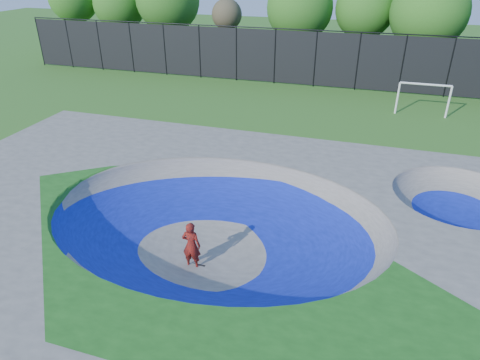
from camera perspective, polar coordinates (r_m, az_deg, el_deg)
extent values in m
plane|color=#2B601A|center=(14.33, -3.09, -9.33)|extent=(120.00, 120.00, 0.00)
cube|color=gray|center=(13.89, -3.16, -6.86)|extent=(22.00, 14.00, 1.50)
imported|color=red|center=(13.25, -6.51, -8.65)|extent=(0.60, 0.41, 1.62)
cube|color=black|center=(13.72, -6.33, -11.29)|extent=(0.78, 0.22, 0.05)
cylinder|color=white|center=(28.16, 20.26, 10.21)|extent=(0.12, 0.12, 1.92)
cylinder|color=white|center=(28.47, 26.06, 9.29)|extent=(0.12, 0.12, 1.92)
cylinder|color=white|center=(28.03, 23.54, 11.61)|extent=(2.88, 0.12, 0.12)
cylinder|color=black|center=(42.87, -25.12, 16.35)|extent=(0.09, 0.09, 4.00)
cylinder|color=black|center=(40.97, -21.82, 16.53)|extent=(0.09, 0.09, 4.00)
cylinder|color=black|center=(39.20, -18.20, 16.67)|extent=(0.09, 0.09, 4.00)
cylinder|color=black|center=(37.59, -14.26, 16.74)|extent=(0.09, 0.09, 4.00)
cylinder|color=black|center=(36.16, -9.98, 16.74)|extent=(0.09, 0.09, 4.00)
cylinder|color=black|center=(34.93, -5.38, 16.64)|extent=(0.09, 0.09, 4.00)
cylinder|color=black|center=(33.91, -0.48, 16.43)|extent=(0.09, 0.09, 4.00)
cylinder|color=black|center=(33.14, 4.67, 16.08)|extent=(0.09, 0.09, 4.00)
cylinder|color=black|center=(32.63, 10.00, 15.58)|extent=(0.09, 0.09, 4.00)
cylinder|color=black|center=(32.39, 15.43, 14.94)|extent=(0.09, 0.09, 4.00)
cylinder|color=black|center=(32.43, 20.85, 14.17)|extent=(0.09, 0.09, 4.00)
cylinder|color=black|center=(32.74, 26.18, 13.29)|extent=(0.09, 0.09, 4.00)
cube|color=black|center=(32.63, 10.00, 15.58)|extent=(48.00, 0.03, 3.80)
cylinder|color=black|center=(32.28, 10.31, 19.05)|extent=(48.00, 0.08, 0.08)
cylinder|color=#453222|center=(47.07, -20.62, 17.61)|extent=(0.44, 0.44, 3.44)
cylinder|color=#453222|center=(44.69, -15.25, 17.54)|extent=(0.44, 0.44, 2.89)
sphere|color=#27631A|center=(44.28, -15.80, 21.64)|extent=(4.77, 4.77, 4.77)
cylinder|color=#453222|center=(41.68, -9.20, 17.63)|extent=(0.44, 0.44, 3.16)
cylinder|color=#453222|center=(39.81, -1.72, 17.42)|extent=(0.44, 0.44, 3.07)
sphere|color=brown|center=(39.43, -1.77, 21.20)|extent=(2.60, 2.60, 2.60)
cylinder|color=#453222|center=(38.49, 7.63, 16.69)|extent=(0.44, 0.44, 2.86)
sphere|color=#27631A|center=(38.00, 7.98, 21.79)|extent=(5.39, 5.39, 5.39)
cylinder|color=#453222|center=(38.26, 15.69, 16.13)|extent=(0.44, 0.44, 3.18)
sphere|color=#27631A|center=(37.79, 16.37, 21.09)|extent=(4.69, 4.69, 4.69)
cylinder|color=#453222|center=(36.63, 22.83, 14.36)|extent=(0.44, 0.44, 2.94)
sphere|color=#27631A|center=(36.10, 23.91, 19.80)|extent=(5.54, 5.54, 5.54)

